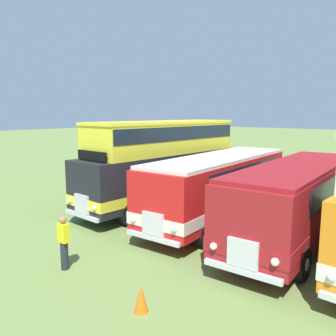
% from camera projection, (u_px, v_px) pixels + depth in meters
% --- Properties ---
extents(bus_first_in_row, '(3.04, 10.07, 4.49)m').
position_uv_depth(bus_first_in_row, '(163.00, 160.00, 18.16)').
color(bus_first_in_row, black).
rests_on(bus_first_in_row, ground).
extents(bus_second_in_row, '(3.01, 9.85, 2.99)m').
position_uv_depth(bus_second_in_row, '(220.00, 183.00, 15.80)').
color(bus_second_in_row, red).
rests_on(bus_second_in_row, ground).
extents(bus_third_in_row, '(2.98, 10.04, 2.99)m').
position_uv_depth(bus_third_in_row, '(298.00, 196.00, 13.32)').
color(bus_third_in_row, maroon).
rests_on(bus_third_in_row, ground).
extents(cone_near_end, '(0.36, 0.36, 0.69)m').
position_uv_depth(cone_near_end, '(141.00, 299.00, 8.59)').
color(cone_near_end, orange).
rests_on(cone_near_end, ground).
extents(marshal_person, '(0.36, 0.24, 1.73)m').
position_uv_depth(marshal_person, '(64.00, 242.00, 10.88)').
color(marshal_person, '#23232D').
rests_on(marshal_person, ground).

